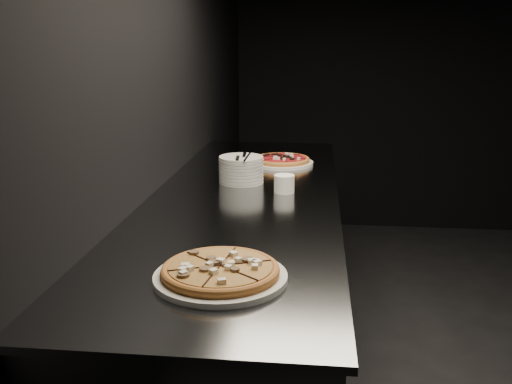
# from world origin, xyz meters

# --- Properties ---
(wall_left) EXTENTS (0.02, 5.00, 2.80)m
(wall_left) POSITION_xyz_m (-2.50, 0.00, 1.40)
(wall_left) COLOR black
(wall_left) RESTS_ON floor
(counter) EXTENTS (0.74, 2.44, 0.92)m
(counter) POSITION_xyz_m (-2.13, 0.00, 0.46)
(counter) COLOR slate
(counter) RESTS_ON floor
(pizza_mushroom) EXTENTS (0.40, 0.40, 0.04)m
(pizza_mushroom) POSITION_xyz_m (-2.08, -0.85, 0.94)
(pizza_mushroom) COLOR white
(pizza_mushroom) RESTS_ON counter
(pizza_tomato) EXTENTS (0.34, 0.34, 0.04)m
(pizza_tomato) POSITION_xyz_m (-2.02, 0.59, 0.94)
(pizza_tomato) COLOR white
(pizza_tomato) RESTS_ON counter
(plate_stack) EXTENTS (0.19, 0.19, 0.11)m
(plate_stack) POSITION_xyz_m (-2.17, 0.20, 0.98)
(plate_stack) COLOR white
(plate_stack) RESTS_ON counter
(cutlery) EXTENTS (0.07, 0.20, 0.01)m
(cutlery) POSITION_xyz_m (-2.16, 0.18, 1.04)
(cutlery) COLOR #B7B8BE
(cutlery) RESTS_ON plate_stack
(ramekin) EXTENTS (0.08, 0.08, 0.07)m
(ramekin) POSITION_xyz_m (-1.98, 0.05, 0.96)
(ramekin) COLOR white
(ramekin) RESTS_ON counter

